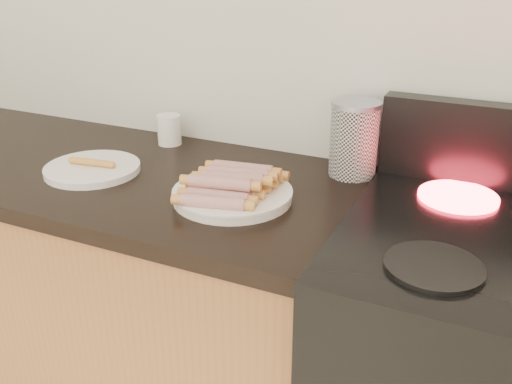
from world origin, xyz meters
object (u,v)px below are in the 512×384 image
at_px(main_plate, 233,196).
at_px(mug, 169,130).
at_px(side_plate, 92,169).
at_px(canister, 354,139).

height_order(main_plate, mug, mug).
relative_size(side_plate, mug, 2.82).
xyz_separation_m(canister, mug, (-0.56, 0.01, -0.05)).
relative_size(main_plate, side_plate, 1.12).
xyz_separation_m(main_plate, canister, (0.21, 0.27, 0.09)).
distance_m(side_plate, canister, 0.68).
xyz_separation_m(main_plate, side_plate, (-0.41, -0.00, -0.00)).
xyz_separation_m(side_plate, mug, (0.06, 0.28, 0.03)).
height_order(main_plate, side_plate, same).
distance_m(main_plate, mug, 0.45).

